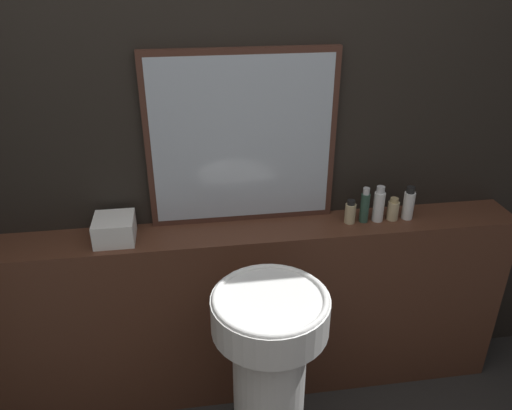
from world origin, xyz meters
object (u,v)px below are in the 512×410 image
Objects in this scene: body_wash_bottle at (393,210)px; hand_soap_bottle at (409,204)px; shampoo_bottle at (350,212)px; lotion_bottle at (379,205)px; mirror at (242,140)px; towel_stack at (114,229)px; conditioner_bottle at (365,206)px; pedestal_sink at (269,374)px.

body_wash_bottle is 0.07m from hand_soap_bottle.
lotion_bottle is at bearing -0.00° from shampoo_bottle.
mirror is 4.80× the size of lotion_bottle.
towel_stack is at bearing 180.00° from hand_soap_bottle.
shampoo_bottle is at bearing -12.08° from mirror.
hand_soap_bottle is (0.07, 0.00, 0.02)m from body_wash_bottle.
shampoo_bottle is at bearing 0.00° from towel_stack.
lotion_bottle is (1.14, 0.00, 0.03)m from towel_stack.
conditioner_bottle is at bearing 180.00° from body_wash_bottle.
towel_stack is at bearing 140.99° from pedestal_sink.
shampoo_bottle reaches higher than body_wash_bottle.
mirror reaches higher than body_wash_bottle.
shampoo_bottle is 0.27m from hand_soap_bottle.
conditioner_bottle is 1.56× the size of body_wash_bottle.
shampoo_bottle is 1.03× the size of body_wash_bottle.
towel_stack reaches higher than pedestal_sink.
towel_stack is 1.20m from body_wash_bottle.
body_wash_bottle is at bearing -8.53° from mirror.
pedestal_sink is 8.32× the size of shampoo_bottle.
mirror is 0.64m from towel_stack.
towel_stack is 1.14m from lotion_bottle.
shampoo_bottle reaches higher than towel_stack.
hand_soap_bottle is (0.20, -0.00, -0.00)m from conditioner_bottle.
lotion_bottle is at bearing 39.45° from pedestal_sink.
mirror is (-0.03, 0.56, 0.75)m from pedestal_sink.
conditioner_bottle reaches higher than hand_soap_bottle.
hand_soap_bottle reaches higher than towel_stack.
mirror reaches higher than pedestal_sink.
body_wash_bottle is at bearing -180.00° from hand_soap_bottle.
conditioner_bottle is at bearing 180.00° from lotion_bottle.
pedestal_sink is at bearing -146.57° from hand_soap_bottle.
hand_soap_bottle is at bearing 0.00° from towel_stack.
pedestal_sink is 0.85m from towel_stack.
lotion_bottle is (0.13, -0.00, 0.03)m from shampoo_bottle.
conditioner_bottle reaches higher than body_wash_bottle.
shampoo_bottle is at bearing 180.00° from conditioner_bottle.
conditioner_bottle reaches higher than shampoo_bottle.
pedestal_sink is 0.94m from mirror.
shampoo_bottle is at bearing 46.79° from pedestal_sink.
pedestal_sink is at bearing -133.21° from shampoo_bottle.
mirror reaches higher than lotion_bottle.
pedestal_sink is 0.95m from hand_soap_bottle.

